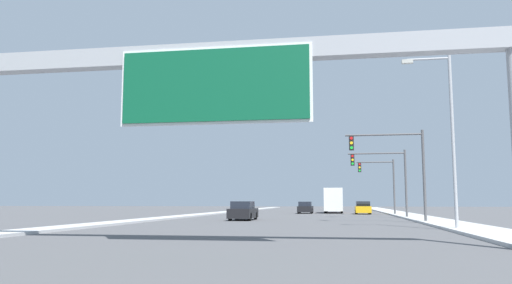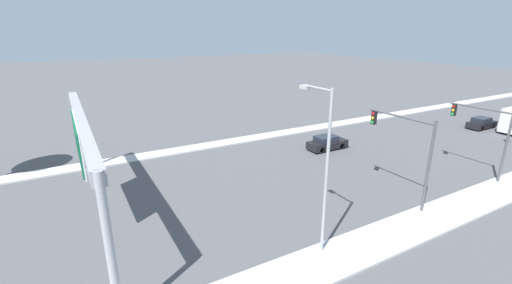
% 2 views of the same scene
% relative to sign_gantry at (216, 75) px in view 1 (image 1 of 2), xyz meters
% --- Properties ---
extents(sidewalk_right, '(3.00, 120.00, 0.15)m').
position_rel_sign_gantry_xyz_m(sidewalk_right, '(11.25, 42.10, -5.94)').
color(sidewalk_right, '#BDBDBD').
rests_on(sidewalk_right, ground).
extents(median_strip_left, '(2.00, 120.00, 0.15)m').
position_rel_sign_gantry_xyz_m(median_strip_left, '(-10.75, 42.10, -5.94)').
color(median_strip_left, '#BDBDBD').
rests_on(median_strip_left, ground).
extents(sign_gantry, '(20.28, 0.73, 7.18)m').
position_rel_sign_gantry_xyz_m(sign_gantry, '(0.00, 0.00, 0.00)').
color(sign_gantry, '#9EA0A5').
rests_on(sign_gantry, ground).
extents(car_far_left, '(1.79, 4.20, 1.48)m').
position_rel_sign_gantry_xyz_m(car_far_left, '(0.00, 46.49, -5.32)').
color(car_far_left, black).
rests_on(car_far_left, ground).
extents(car_near_left, '(1.80, 4.42, 1.52)m').
position_rel_sign_gantry_xyz_m(car_near_left, '(-3.50, 23.29, -5.30)').
color(car_near_left, black).
rests_on(car_near_left, ground).
extents(car_mid_right, '(1.79, 4.37, 1.52)m').
position_rel_sign_gantry_xyz_m(car_mid_right, '(7.00, 44.42, -5.30)').
color(car_mid_right, gold).
rests_on(car_mid_right, ground).
extents(truck_box_primary, '(2.33, 8.57, 3.19)m').
position_rel_sign_gantry_xyz_m(truck_box_primary, '(3.50, 49.57, -4.40)').
color(truck_box_primary, red).
rests_on(truck_box_primary, ground).
extents(traffic_light_near_intersection, '(5.58, 0.32, 6.64)m').
position_rel_sign_gantry_xyz_m(traffic_light_near_intersection, '(8.50, 20.10, -1.47)').
color(traffic_light_near_intersection, '#4C4C4F').
rests_on(traffic_light_near_intersection, ground).
extents(traffic_light_mid_block, '(5.23, 0.32, 6.22)m').
position_rel_sign_gantry_xyz_m(traffic_light_mid_block, '(8.57, 30.10, -1.76)').
color(traffic_light_mid_block, '#4C4C4F').
rests_on(traffic_light_mid_block, ground).
extents(traffic_light_far_intersection, '(4.11, 0.32, 6.17)m').
position_rel_sign_gantry_xyz_m(traffic_light_far_intersection, '(8.96, 40.10, -1.87)').
color(traffic_light_far_intersection, '#4C4C4F').
rests_on(traffic_light_far_intersection, ground).
extents(street_lamp_right, '(2.61, 0.28, 9.47)m').
position_rel_sign_gantry_xyz_m(street_lamp_right, '(10.05, 10.99, -0.48)').
color(street_lamp_right, '#9EA0A5').
rests_on(street_lamp_right, ground).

